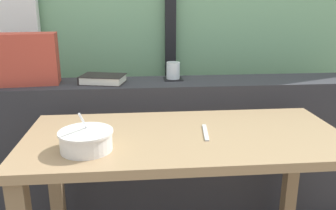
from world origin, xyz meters
TOP-DOWN VIEW (x-y plane):
  - dark_console_ledge at (0.00, 0.55)m, footprint 2.80×0.28m
  - breakfast_table at (0.09, 0.01)m, footprint 1.26×0.58m
  - coaster_square at (0.10, 0.59)m, footprint 0.10×0.10m
  - juice_glass at (0.10, 0.59)m, footprint 0.07×0.07m
  - closed_book at (-0.27, 0.54)m, footprint 0.25×0.20m
  - throw_pillow at (-0.66, 0.55)m, footprint 0.33×0.17m
  - soup_bowl at (-0.28, -0.12)m, footprint 0.19×0.19m
  - fork_utensil at (0.17, 0.01)m, footprint 0.04×0.17m

SIDE VIEW (x-z plane):
  - dark_console_ledge at x=0.00m, z-range 0.00..0.79m
  - breakfast_table at x=0.09m, z-range 0.24..0.93m
  - fork_utensil at x=0.17m, z-range 0.70..0.70m
  - soup_bowl at x=-0.28m, z-range 0.66..0.80m
  - coaster_square at x=0.10m, z-range 0.79..0.79m
  - closed_book at x=-0.27m, z-range 0.79..0.83m
  - juice_glass at x=0.10m, z-range 0.79..0.88m
  - throw_pillow at x=-0.66m, z-range 0.79..1.05m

